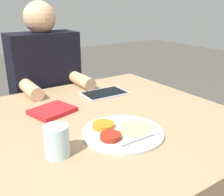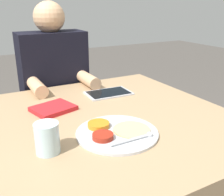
{
  "view_description": "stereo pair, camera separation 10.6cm",
  "coord_description": "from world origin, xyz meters",
  "px_view_note": "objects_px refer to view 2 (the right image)",
  "views": [
    {
      "loc": [
        -0.48,
        -0.86,
        1.21
      ],
      "look_at": [
        0.14,
        0.05,
        0.81
      ],
      "focal_mm": 42.0,
      "sensor_mm": 36.0,
      "label": 1
    },
    {
      "loc": [
        -0.39,
        -0.91,
        1.21
      ],
      "look_at": [
        0.14,
        0.05,
        0.81
      ],
      "focal_mm": 42.0,
      "sensor_mm": 36.0,
      "label": 2
    }
  ],
  "objects_px": {
    "drinking_glass": "(47,138)",
    "person_diner": "(56,107)",
    "tablet_device": "(109,93)",
    "thali_tray": "(116,132)",
    "red_notebook": "(53,109)"
  },
  "relations": [
    {
      "from": "drinking_glass",
      "to": "person_diner",
      "type": "bearing_deg",
      "value": 72.01
    },
    {
      "from": "tablet_device",
      "to": "thali_tray",
      "type": "bearing_deg",
      "value": -114.31
    },
    {
      "from": "thali_tray",
      "to": "tablet_device",
      "type": "xyz_separation_m",
      "value": [
        0.19,
        0.42,
        -0.0
      ]
    },
    {
      "from": "red_notebook",
      "to": "drinking_glass",
      "type": "height_order",
      "value": "drinking_glass"
    },
    {
      "from": "red_notebook",
      "to": "tablet_device",
      "type": "distance_m",
      "value": 0.34
    },
    {
      "from": "tablet_device",
      "to": "red_notebook",
      "type": "bearing_deg",
      "value": -165.52
    },
    {
      "from": "thali_tray",
      "to": "red_notebook",
      "type": "distance_m",
      "value": 0.36
    },
    {
      "from": "thali_tray",
      "to": "tablet_device",
      "type": "height_order",
      "value": "thali_tray"
    },
    {
      "from": "tablet_device",
      "to": "person_diner",
      "type": "height_order",
      "value": "person_diner"
    },
    {
      "from": "drinking_glass",
      "to": "red_notebook",
      "type": "bearing_deg",
      "value": 70.88
    },
    {
      "from": "thali_tray",
      "to": "drinking_glass",
      "type": "bearing_deg",
      "value": -179.39
    },
    {
      "from": "tablet_device",
      "to": "drinking_glass",
      "type": "height_order",
      "value": "drinking_glass"
    },
    {
      "from": "red_notebook",
      "to": "tablet_device",
      "type": "bearing_deg",
      "value": 14.48
    },
    {
      "from": "thali_tray",
      "to": "tablet_device",
      "type": "distance_m",
      "value": 0.46
    },
    {
      "from": "red_notebook",
      "to": "drinking_glass",
      "type": "relative_size",
      "value": 2.01
    }
  ]
}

